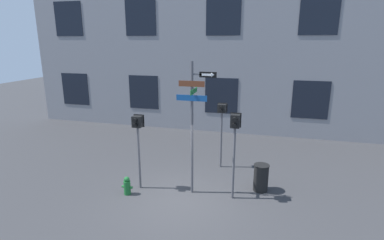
{
  "coord_description": "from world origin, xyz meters",
  "views": [
    {
      "loc": [
        2.69,
        -8.69,
        5.25
      ],
      "look_at": [
        0.22,
        0.65,
        2.67
      ],
      "focal_mm": 28.0,
      "sensor_mm": 36.0,
      "label": 1
    }
  ],
  "objects_px": {
    "pedestrian_signal_left": "(138,132)",
    "trash_bin": "(261,178)",
    "pedestrian_signal_right": "(235,133)",
    "street_sign_pole": "(194,118)",
    "pedestrian_signal_across": "(222,118)",
    "fire_hydrant": "(127,186)"
  },
  "relations": [
    {
      "from": "pedestrian_signal_left",
      "to": "trash_bin",
      "type": "relative_size",
      "value": 2.78
    },
    {
      "from": "pedestrian_signal_right",
      "to": "street_sign_pole",
      "type": "bearing_deg",
      "value": 178.15
    },
    {
      "from": "pedestrian_signal_right",
      "to": "pedestrian_signal_across",
      "type": "height_order",
      "value": "pedestrian_signal_right"
    },
    {
      "from": "trash_bin",
      "to": "fire_hydrant",
      "type": "bearing_deg",
      "value": -161.82
    },
    {
      "from": "street_sign_pole",
      "to": "pedestrian_signal_across",
      "type": "xyz_separation_m",
      "value": [
        0.56,
        2.46,
        -0.59
      ]
    },
    {
      "from": "street_sign_pole",
      "to": "pedestrian_signal_left",
      "type": "xyz_separation_m",
      "value": [
        -1.97,
        -0.16,
        -0.59
      ]
    },
    {
      "from": "pedestrian_signal_right",
      "to": "fire_hydrant",
      "type": "xyz_separation_m",
      "value": [
        -3.61,
        -0.67,
        -2.02
      ]
    },
    {
      "from": "street_sign_pole",
      "to": "pedestrian_signal_left",
      "type": "distance_m",
      "value": 2.06
    },
    {
      "from": "street_sign_pole",
      "to": "trash_bin",
      "type": "height_order",
      "value": "street_sign_pole"
    },
    {
      "from": "pedestrian_signal_left",
      "to": "pedestrian_signal_right",
      "type": "bearing_deg",
      "value": 2.02
    },
    {
      "from": "fire_hydrant",
      "to": "trash_bin",
      "type": "distance_m",
      "value": 4.75
    },
    {
      "from": "pedestrian_signal_across",
      "to": "trash_bin",
      "type": "bearing_deg",
      "value": -44.27
    },
    {
      "from": "street_sign_pole",
      "to": "trash_bin",
      "type": "bearing_deg",
      "value": 18.5
    },
    {
      "from": "pedestrian_signal_left",
      "to": "pedestrian_signal_right",
      "type": "height_order",
      "value": "pedestrian_signal_right"
    },
    {
      "from": "pedestrian_signal_right",
      "to": "pedestrian_signal_across",
      "type": "distance_m",
      "value": 2.65
    },
    {
      "from": "pedestrian_signal_right",
      "to": "fire_hydrant",
      "type": "bearing_deg",
      "value": -169.5
    },
    {
      "from": "pedestrian_signal_across",
      "to": "trash_bin",
      "type": "height_order",
      "value": "pedestrian_signal_across"
    },
    {
      "from": "trash_bin",
      "to": "pedestrian_signal_across",
      "type": "bearing_deg",
      "value": 135.73
    },
    {
      "from": "trash_bin",
      "to": "street_sign_pole",
      "type": "bearing_deg",
      "value": -161.5
    },
    {
      "from": "street_sign_pole",
      "to": "pedestrian_signal_left",
      "type": "bearing_deg",
      "value": -175.26
    },
    {
      "from": "pedestrian_signal_left",
      "to": "trash_bin",
      "type": "bearing_deg",
      "value": 12.32
    },
    {
      "from": "pedestrian_signal_left",
      "to": "pedestrian_signal_right",
      "type": "relative_size",
      "value": 0.92
    }
  ]
}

